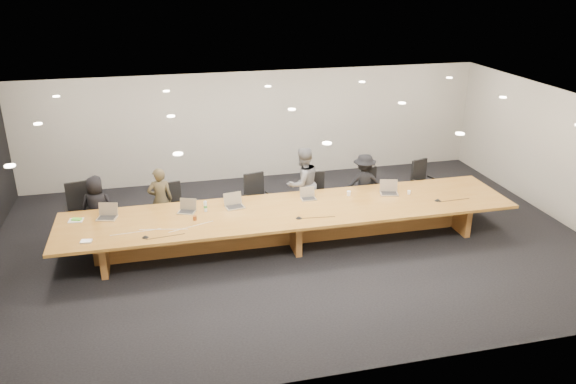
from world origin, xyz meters
The scene contains 28 objects.
ground centered at (0.00, 0.00, 0.00)m, with size 12.00×12.00×0.00m, color black.
back_wall centered at (0.00, 4.00, 1.40)m, with size 12.00×0.02×2.80m, color beige.
conference_table centered at (0.00, 0.00, 0.52)m, with size 9.00×1.80×0.75m.
chair_far_left centered at (-4.12, 1.31, 0.58)m, with size 0.59×0.59×1.15m, color black, non-canonical shape.
chair_left centered at (-2.26, 1.20, 0.51)m, with size 0.52×0.52×1.03m, color black, non-canonical shape.
chair_mid_left centered at (-0.46, 1.18, 0.55)m, with size 0.56×0.56×1.09m, color black, non-canonical shape.
chair_mid_right centered at (0.83, 1.16, 0.51)m, with size 0.52×0.52×1.02m, color black, non-canonical shape.
chair_right centered at (2.21, 1.16, 0.50)m, with size 0.51×0.51×1.01m, color black, non-canonical shape.
chair_far_right centered at (3.52, 1.27, 0.53)m, with size 0.54×0.54×1.06m, color black, non-canonical shape.
person_a centered at (-3.78, 1.20, 0.67)m, with size 0.65×0.42×1.34m, color black.
person_b centered at (-2.52, 1.20, 0.70)m, with size 0.51×0.34×1.41m, color #3A321F.
person_c centered at (0.53, 1.13, 0.82)m, with size 0.80×0.62×1.64m, color #5A5A5C.
person_d centered at (1.96, 1.14, 0.69)m, with size 0.89×0.51×1.38m, color black.
laptop_a centered at (-3.54, 0.38, 0.89)m, with size 0.36×0.26×0.29m, color #C1B093, non-canonical shape.
laptop_b centered at (-2.04, 0.32, 0.88)m, with size 0.33×0.24×0.26m, color tan, non-canonical shape.
laptop_c centered at (-1.08, 0.34, 0.89)m, with size 0.37×0.27×0.29m, color tan, non-canonical shape.
laptop_d centered at (0.46, 0.41, 0.87)m, with size 0.31×0.23×0.25m, color #B6A78B, non-canonical shape.
laptop_e centered at (2.20, 0.28, 0.90)m, with size 0.37×0.27×0.29m, color tan, non-canonical shape.
water_bottle centered at (-1.67, 0.29, 0.85)m, with size 0.07×0.07×0.21m, color silver.
amber_mug centered at (-1.91, -0.07, 0.79)m, with size 0.07×0.07×0.09m, color brown.
paper_cup_near centered at (1.34, 0.41, 0.80)m, with size 0.09×0.09×0.10m, color white.
paper_cup_far centered at (2.60, 0.19, 0.79)m, with size 0.07×0.07×0.08m, color white.
notepad centered at (-4.11, 0.42, 0.76)m, with size 0.26×0.21×0.02m, color silver.
lime_gadget centered at (-4.09, 0.42, 0.78)m, with size 0.18×0.10×0.03m, color #5DC634.
av_box centered at (-3.83, -0.55, 0.76)m, with size 0.19×0.14×0.03m, color #B8B9BE.
mic_left centered at (-2.83, -0.61, 0.77)m, with size 0.13×0.13×0.03m, color black.
mic_center centered at (0.03, -0.46, 0.77)m, with size 0.12×0.12×0.03m, color black.
mic_right centered at (3.03, -0.29, 0.77)m, with size 0.14×0.14×0.03m, color black.
Camera 1 is at (-2.45, -9.90, 5.23)m, focal length 35.00 mm.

